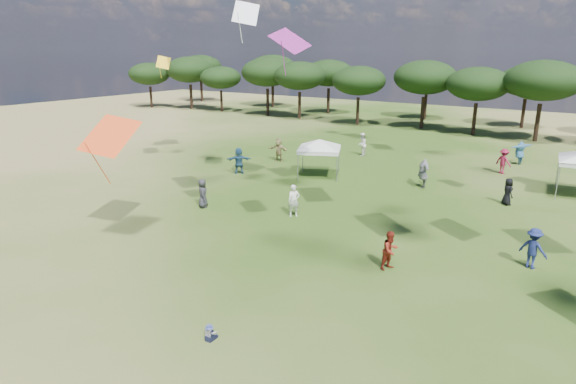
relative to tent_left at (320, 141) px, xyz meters
The scene contains 4 objects.
tree_line 28.05m from the tent_left, 69.54° to the left, with size 108.78×17.63×7.77m.
tent_left is the anchor object (origin of this frame).
toddler 20.23m from the tent_left, 69.41° to the right, with size 0.35×0.39×0.52m.
festival_crowd 7.17m from the tent_left, 11.82° to the left, with size 30.00×24.30×1.90m.
Camera 1 is at (8.68, -6.82, 8.47)m, focal length 30.00 mm.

